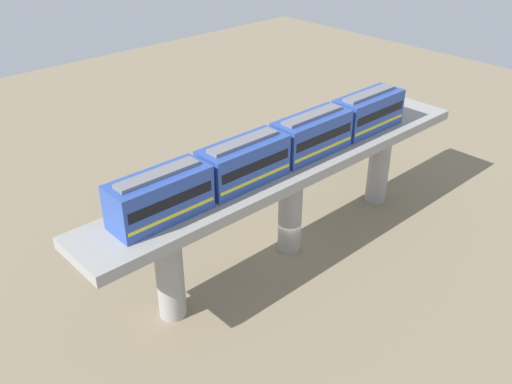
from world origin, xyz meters
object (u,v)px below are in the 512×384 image
(parked_car_white, at_px, (122,250))
(tree_near_viaduct, at_px, (332,132))
(train, at_px, (279,148))
(parked_car_red, at_px, (172,201))

(parked_car_white, relative_size, tree_near_viaduct, 0.88)
(parked_car_white, xyz_separation_m, tree_near_viaduct, (-0.32, 25.86, 2.45))
(train, relative_size, parked_car_red, 6.11)
(parked_car_white, distance_m, tree_near_viaduct, 25.97)
(parked_car_red, distance_m, tree_near_viaduct, 18.94)
(parked_car_red, relative_size, tree_near_viaduct, 0.88)
(tree_near_viaduct, bearing_deg, parked_car_red, -99.92)
(parked_car_white, distance_m, parked_car_red, 8.17)
(parked_car_white, height_order, tree_near_viaduct, tree_near_viaduct)
(parked_car_red, xyz_separation_m, tree_near_viaduct, (3.23, 18.50, 2.45))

